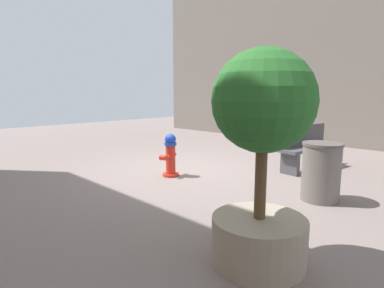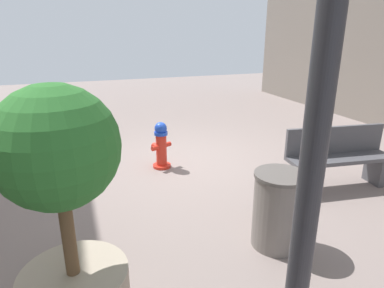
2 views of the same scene
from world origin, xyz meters
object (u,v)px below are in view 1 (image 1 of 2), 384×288
Objects in this scene: fire_hydrant at (170,155)px; planter_tree at (262,146)px; bench_near at (306,147)px; trash_bin at (321,172)px.

planter_tree reaches higher than fire_hydrant.
planter_tree is at bearing 18.70° from bench_near.
planter_tree is (1.57, 3.03, 0.73)m from fire_hydrant.
fire_hydrant is 0.42× the size of planter_tree.
planter_tree reaches higher than bench_near.
fire_hydrant is 0.49× the size of bench_near.
bench_near is 0.84× the size of planter_tree.
fire_hydrant is 3.49m from planter_tree.
planter_tree is (4.00, 1.35, 0.66)m from bench_near.
fire_hydrant is 2.80m from trash_bin.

